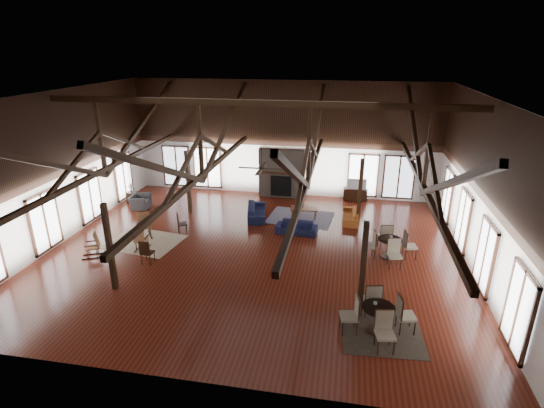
% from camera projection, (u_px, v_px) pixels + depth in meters
% --- Properties ---
extents(floor, '(16.00, 16.00, 0.00)m').
position_uv_depth(floor, '(255.00, 251.00, 16.73)').
color(floor, '#571E12').
rests_on(floor, ground).
extents(ceiling, '(16.00, 14.00, 0.02)m').
position_uv_depth(ceiling, '(253.00, 96.00, 14.61)').
color(ceiling, black).
rests_on(ceiling, wall_back).
extents(wall_back, '(16.00, 0.02, 6.00)m').
position_uv_depth(wall_back, '(283.00, 139.00, 22.11)').
color(wall_back, silver).
rests_on(wall_back, floor).
extents(wall_front, '(16.00, 0.02, 6.00)m').
position_uv_depth(wall_front, '(184.00, 273.00, 9.23)').
color(wall_front, silver).
rests_on(wall_front, floor).
extents(wall_left, '(0.02, 14.00, 6.00)m').
position_uv_depth(wall_left, '(60.00, 168.00, 17.01)').
color(wall_left, silver).
rests_on(wall_left, floor).
extents(wall_right, '(0.02, 14.00, 6.00)m').
position_uv_depth(wall_right, '(485.00, 191.00, 14.32)').
color(wall_right, silver).
rests_on(wall_right, floor).
extents(roof_truss, '(15.60, 14.07, 3.14)m').
position_uv_depth(roof_truss, '(253.00, 152.00, 15.30)').
color(roof_truss, black).
rests_on(roof_truss, wall_back).
extents(post_grid, '(8.16, 7.16, 3.05)m').
position_uv_depth(post_grid, '(254.00, 216.00, 16.19)').
color(post_grid, black).
rests_on(post_grid, floor).
extents(fireplace, '(2.50, 0.69, 2.60)m').
position_uv_depth(fireplace, '(282.00, 173.00, 22.41)').
color(fireplace, '#6E6154').
rests_on(fireplace, floor).
extents(ceiling_fan, '(1.60, 1.60, 0.75)m').
position_uv_depth(ceiling_fan, '(261.00, 168.00, 14.40)').
color(ceiling_fan, black).
rests_on(ceiling_fan, roof_truss).
extents(sofa_navy_front, '(1.81, 0.82, 0.52)m').
position_uv_depth(sofa_navy_front, '(297.00, 228.00, 18.25)').
color(sofa_navy_front, '#141837').
rests_on(sofa_navy_front, floor).
extents(sofa_navy_left, '(2.17, 1.19, 0.60)m').
position_uv_depth(sofa_navy_left, '(257.00, 211.00, 19.94)').
color(sofa_navy_left, '#141938').
rests_on(sofa_navy_left, floor).
extents(sofa_orange, '(1.79, 0.71, 0.52)m').
position_uv_depth(sofa_orange, '(350.00, 215.00, 19.54)').
color(sofa_orange, '#9A501D').
rests_on(sofa_orange, floor).
extents(coffee_table, '(1.32, 0.73, 0.49)m').
position_uv_depth(coffee_table, '(304.00, 209.00, 19.84)').
color(coffee_table, brown).
rests_on(coffee_table, floor).
extents(vase, '(0.21, 0.21, 0.20)m').
position_uv_depth(vase, '(302.00, 205.00, 19.89)').
color(vase, '#B2B2B2').
rests_on(vase, coffee_table).
extents(armchair, '(1.06, 0.95, 0.65)m').
position_uv_depth(armchair, '(140.00, 202.00, 21.08)').
color(armchair, '#2C2C2E').
rests_on(armchair, floor).
extents(side_table_lamp, '(0.43, 0.43, 1.11)m').
position_uv_depth(side_table_lamp, '(132.00, 195.00, 21.70)').
color(side_table_lamp, black).
rests_on(side_table_lamp, floor).
extents(rocking_chair_a, '(0.92, 1.02, 1.17)m').
position_uv_depth(rocking_chair_a, '(144.00, 225.00, 17.76)').
color(rocking_chair_a, '#905F36').
rests_on(rocking_chair_a, floor).
extents(rocking_chair_b, '(0.46, 0.79, 0.99)m').
position_uv_depth(rocking_chair_b, '(141.00, 239.00, 16.68)').
color(rocking_chair_b, '#905F36').
rests_on(rocking_chair_b, floor).
extents(rocking_chair_c, '(0.89, 0.72, 1.02)m').
position_uv_depth(rocking_chair_c, '(94.00, 245.00, 16.18)').
color(rocking_chair_c, '#905F36').
rests_on(rocking_chair_c, floor).
extents(side_chair_a, '(0.53, 0.53, 0.91)m').
position_uv_depth(side_chair_a, '(180.00, 222.00, 18.17)').
color(side_chair_a, black).
rests_on(side_chair_a, floor).
extents(side_chair_b, '(0.44, 0.44, 0.98)m').
position_uv_depth(side_chair_b, '(146.00, 251.00, 15.54)').
color(side_chair_b, black).
rests_on(side_chair_b, floor).
extents(cafe_table_near, '(2.18, 2.18, 1.12)m').
position_uv_depth(cafe_table_near, '(378.00, 314.00, 11.89)').
color(cafe_table_near, black).
rests_on(cafe_table_near, floor).
extents(cafe_table_far, '(2.11, 2.11, 1.08)m').
position_uv_depth(cafe_table_far, '(390.00, 245.00, 16.06)').
color(cafe_table_far, black).
rests_on(cafe_table_far, floor).
extents(cup_near, '(0.15, 0.15, 0.09)m').
position_uv_depth(cup_near, '(375.00, 303.00, 11.89)').
color(cup_near, '#B2B2B2').
rests_on(cup_near, cafe_table_near).
extents(cup_far, '(0.17, 0.17, 0.10)m').
position_uv_depth(cup_far, '(391.00, 237.00, 16.04)').
color(cup_far, '#B2B2B2').
rests_on(cup_far, cafe_table_far).
extents(tv_console, '(1.21, 0.45, 0.61)m').
position_uv_depth(tv_console, '(355.00, 194.00, 22.18)').
color(tv_console, black).
rests_on(tv_console, floor).
extents(television, '(0.99, 0.20, 0.57)m').
position_uv_depth(television, '(357.00, 184.00, 21.97)').
color(television, '#B2B2B2').
rests_on(television, tv_console).
extents(rug_tan, '(3.14, 2.63, 0.01)m').
position_uv_depth(rug_tan, '(145.00, 242.00, 17.53)').
color(rug_tan, tan).
rests_on(rug_tan, floor).
extents(rug_navy, '(3.16, 2.51, 0.01)m').
position_uv_depth(rug_navy, '(301.00, 218.00, 19.97)').
color(rug_navy, '#1C1B4D').
rests_on(rug_navy, floor).
extents(rug_dark, '(2.35, 2.16, 0.01)m').
position_uv_depth(rug_dark, '(382.00, 333.00, 11.99)').
color(rug_dark, black).
rests_on(rug_dark, floor).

